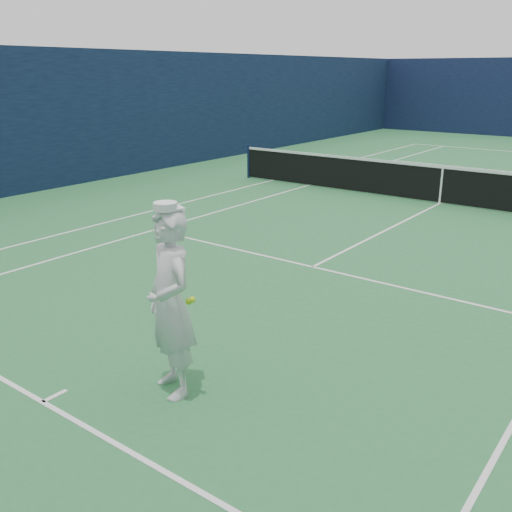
# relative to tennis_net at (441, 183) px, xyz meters

# --- Properties ---
(ground) EXTENTS (80.00, 80.00, 0.00)m
(ground) POSITION_rel_tennis_net_xyz_m (0.00, 0.00, -0.55)
(ground) COLOR #2A703C
(ground) RESTS_ON ground
(court_markings) EXTENTS (11.03, 23.83, 0.01)m
(court_markings) POSITION_rel_tennis_net_xyz_m (0.00, 0.00, -0.55)
(court_markings) COLOR white
(court_markings) RESTS_ON ground
(windscreen_fence) EXTENTS (20.12, 36.12, 4.00)m
(windscreen_fence) POSITION_rel_tennis_net_xyz_m (0.00, 0.00, 1.45)
(windscreen_fence) COLOR #0F1737
(windscreen_fence) RESTS_ON ground
(tennis_net) EXTENTS (12.88, 0.09, 1.07)m
(tennis_net) POSITION_rel_tennis_net_xyz_m (0.00, 0.00, 0.00)
(tennis_net) COLOR #141E4C
(tennis_net) RESTS_ON ground
(tennis_player) EXTENTS (0.89, 0.77, 2.13)m
(tennis_player) POSITION_rel_tennis_net_xyz_m (0.95, -10.86, 0.48)
(tennis_player) COLOR white
(tennis_player) RESTS_ON ground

